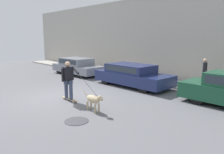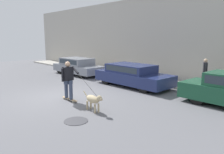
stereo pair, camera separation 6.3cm
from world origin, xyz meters
name	(u,v)px [view 1 (the left image)]	position (x,y,z in m)	size (l,w,h in m)	color
ground_plane	(63,97)	(0.00, 0.00, 0.00)	(36.00, 36.00, 0.00)	slate
back_wall	(157,37)	(0.00, 7.29, 2.73)	(32.00, 0.30, 5.46)	#ADA89E
sidewalk_curb	(146,79)	(0.00, 6.14, 0.06)	(30.00, 1.97, 0.11)	#A39E93
parked_car_0	(77,66)	(-4.79, 4.11, 0.61)	(4.32, 1.81, 1.22)	black
parked_car_1	(132,75)	(0.61, 4.11, 0.62)	(4.56, 1.86, 1.23)	black
dog	(94,100)	(2.52, -0.22, 0.45)	(1.23, 0.36, 0.68)	tan
skateboarder	(68,79)	(0.67, -0.12, 0.97)	(2.73, 0.63, 1.71)	beige
pedestrian_with_bag	(204,72)	(3.96, 5.80, 0.97)	(0.40, 0.57, 1.56)	#3D4760
manhole_cover	(77,121)	(2.90, -1.26, 0.01)	(0.79, 0.79, 0.01)	#38383D
fire_hydrant	(189,86)	(3.66, 4.91, 0.33)	(0.18, 0.18, 0.63)	#4C5156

